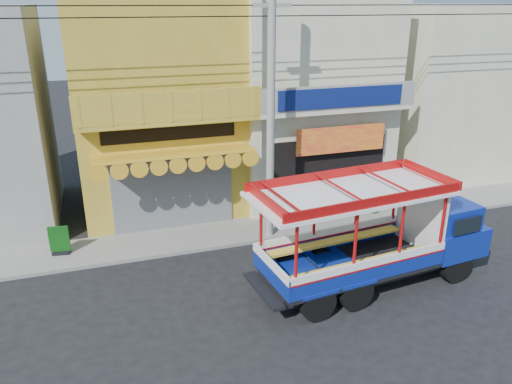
% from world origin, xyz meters
% --- Properties ---
extents(ground, '(90.00, 90.00, 0.00)m').
position_xyz_m(ground, '(0.00, 0.00, 0.00)').
color(ground, black).
rests_on(ground, ground).
extents(sidewalk, '(30.00, 2.00, 0.12)m').
position_xyz_m(sidewalk, '(0.00, 4.00, 0.06)').
color(sidewalk, slate).
rests_on(sidewalk, ground).
extents(shophouse_left, '(6.00, 7.50, 8.24)m').
position_xyz_m(shophouse_left, '(-4.00, 7.96, 4.11)').
color(shophouse_left, '#A88C25').
rests_on(shophouse_left, ground).
extents(shophouse_right, '(6.00, 6.75, 8.24)m').
position_xyz_m(shophouse_right, '(2.00, 7.96, 4.11)').
color(shophouse_right, beige).
rests_on(shophouse_right, ground).
extents(party_pilaster, '(0.35, 0.30, 8.00)m').
position_xyz_m(party_pilaster, '(-1.00, 4.85, 4.00)').
color(party_pilaster, beige).
rests_on(party_pilaster, ground).
extents(filler_building_right, '(6.00, 6.00, 7.60)m').
position_xyz_m(filler_building_right, '(9.00, 8.00, 3.80)').
color(filler_building_right, beige).
rests_on(filler_building_right, ground).
extents(utility_pole, '(28.00, 0.26, 9.00)m').
position_xyz_m(utility_pole, '(-0.85, 3.30, 5.03)').
color(utility_pole, gray).
rests_on(utility_pole, ground).
extents(songthaew_truck, '(7.17, 2.95, 3.26)m').
position_xyz_m(songthaew_truck, '(1.26, -0.40, 1.57)').
color(songthaew_truck, black).
rests_on(songthaew_truck, ground).
extents(green_sign, '(0.63, 0.36, 0.96)m').
position_xyz_m(green_sign, '(-7.84, 4.07, 0.52)').
color(green_sign, black).
rests_on(green_sign, sidewalk).
extents(potted_plant_a, '(1.23, 1.19, 1.05)m').
position_xyz_m(potted_plant_a, '(3.43, 4.33, 0.64)').
color(potted_plant_a, '#255B1A').
rests_on(potted_plant_a, sidewalk).
extents(potted_plant_b, '(0.68, 0.75, 1.14)m').
position_xyz_m(potted_plant_b, '(3.47, 3.98, 0.69)').
color(potted_plant_b, '#255B1A').
rests_on(potted_plant_b, sidewalk).
extents(potted_plant_c, '(0.53, 0.53, 0.91)m').
position_xyz_m(potted_plant_c, '(3.46, 3.96, 0.57)').
color(potted_plant_c, '#255B1A').
rests_on(potted_plant_c, sidewalk).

